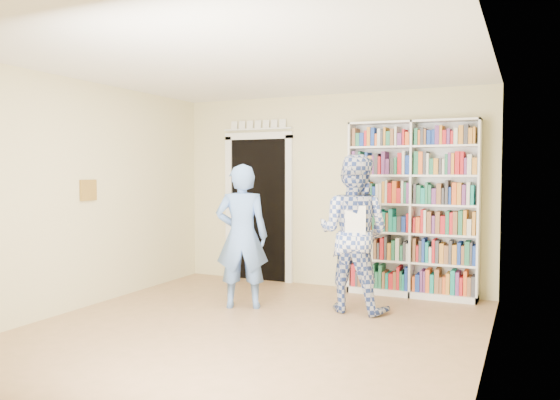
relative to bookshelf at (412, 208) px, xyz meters
The scene contains 11 objects.
floor 2.87m from the bookshelf, 117.01° to the right, with size 5.00×5.00×0.00m, color #957148.
ceiling 3.05m from the bookshelf, 117.01° to the right, with size 5.00×5.00×0.00m, color white.
wall_back 1.22m from the bookshelf, behind, with size 4.50×4.50×0.00m, color beige.
wall_left 4.17m from the bookshelf, 145.77° to the right, with size 5.00×5.00×0.00m, color beige.
wall_right 2.58m from the bookshelf, 65.77° to the right, with size 5.00×5.00×0.00m, color beige.
bookshelf is the anchor object (origin of this frame).
doorway 2.30m from the bookshelf, behind, with size 1.10×0.08×2.43m.
wall_art 4.05m from the bookshelf, 147.95° to the right, with size 0.03×0.25×0.25m, color brown.
man_blue 2.26m from the bookshelf, 140.12° to the right, with size 0.62×0.41×1.71m, color #5D87D0.
man_plaid 1.16m from the bookshelf, 114.50° to the right, with size 0.88×0.69×1.82m, color #2F4691.
paper_sheet 1.35m from the bookshelf, 106.12° to the right, with size 0.23×0.01×0.32m, color white.
Camera 1 is at (2.57, -4.77, 1.62)m, focal length 35.00 mm.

